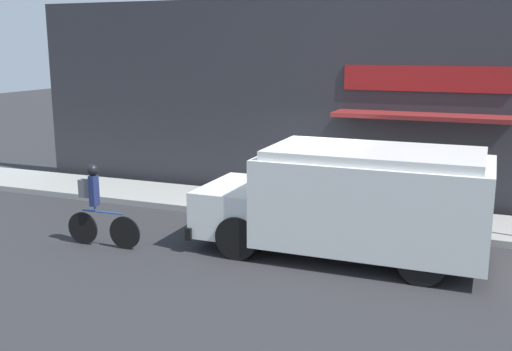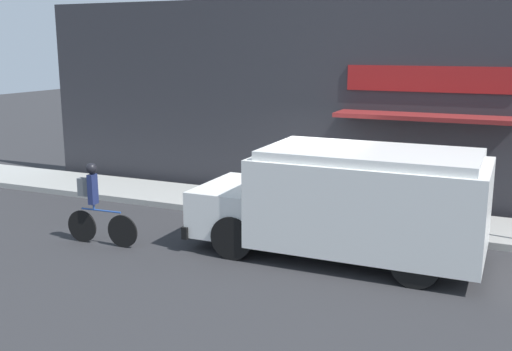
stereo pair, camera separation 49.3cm
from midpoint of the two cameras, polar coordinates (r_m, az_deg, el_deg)
ground_plane at (r=13.46m, az=3.47°, el=-4.77°), size 70.00×70.00×0.00m
sidewalk at (r=14.36m, az=4.74°, el=-3.39°), size 28.00×2.01×0.15m
storefront at (r=15.19m, az=6.67°, el=7.00°), size 17.44×1.12×5.13m
school_bus at (r=11.37m, az=8.06°, el=-2.33°), size 5.46×2.72×2.09m
cyclist at (r=12.35m, az=-16.02°, el=-2.83°), size 1.63×0.22×1.67m
trash_bin at (r=14.30m, az=10.16°, el=-1.36°), size 0.59×0.59×0.94m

